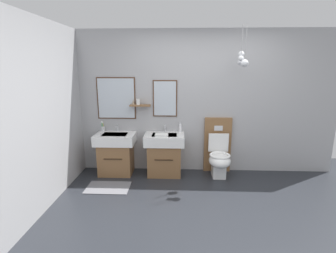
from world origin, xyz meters
name	(u,v)px	position (x,y,z in m)	size (l,w,h in m)	color
ground_plane	(213,223)	(0.00, 0.00, -0.05)	(5.87, 4.67, 0.10)	#23262B
wall_back	(203,103)	(-0.02, 1.67, 1.26)	(4.67, 0.65, 2.51)	#A8A8AA
wall_left	(25,121)	(-2.27, 0.00, 1.25)	(0.12, 3.47, 2.51)	#A8A8AA
bath_mat	(108,188)	(-1.56, 0.80, 0.01)	(0.68, 0.44, 0.01)	slate
vanity_sink_left	(116,152)	(-1.56, 1.40, 0.39)	(0.69, 0.50, 0.73)	brown
tap_on_left_sink	(117,127)	(-1.56, 1.59, 0.80)	(0.03, 0.13, 0.11)	silver
vanity_sink_right	(165,153)	(-0.69, 1.40, 0.39)	(0.69, 0.50, 0.73)	brown
tap_on_right_sink	(165,128)	(-0.69, 1.59, 0.80)	(0.03, 0.13, 0.11)	silver
toilet	(218,154)	(0.26, 1.41, 0.38)	(0.48, 0.62, 1.00)	brown
toothbrush_cup	(103,128)	(-1.82, 1.57, 0.79)	(0.07, 0.07, 0.19)	silver
soap_dispenser	(180,128)	(-0.42, 1.58, 0.81)	(0.06, 0.06, 0.18)	white
folded_hand_towel	(162,135)	(-0.73, 1.25, 0.76)	(0.22, 0.16, 0.04)	white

